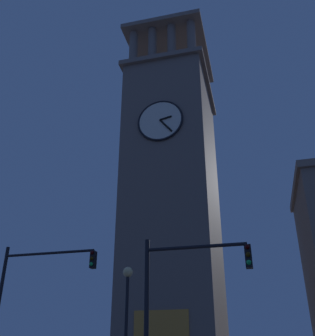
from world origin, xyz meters
name	(u,v)px	position (x,y,z in m)	size (l,w,h in m)	color
clocktower	(174,206)	(-2.07, -3.80, 11.91)	(6.68, 9.13, 29.43)	#75665B
traffic_signal_near	(29,290)	(2.21, 7.54, 4.20)	(4.58, 0.41, 6.22)	black
traffic_signal_mid	(182,288)	(-5.27, 10.57, 3.52)	(3.60, 0.41, 5.21)	black
street_lamp	(127,304)	(-2.15, 6.88, 3.57)	(0.44, 0.44, 5.12)	black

